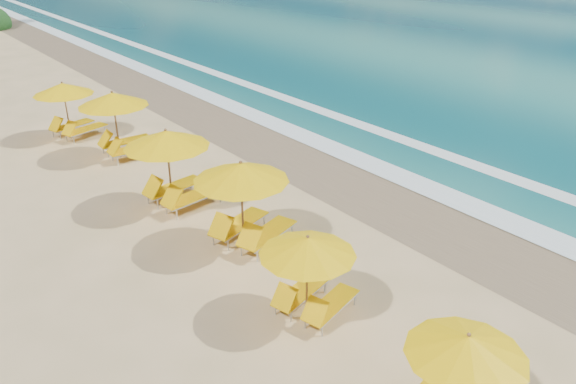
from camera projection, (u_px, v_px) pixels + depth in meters
The scene contains 9 objects.
ground at pixel (288, 228), 16.52m from camera, with size 160.00×160.00×0.00m, color tan.
wet_sand at pixel (381, 193), 18.74m from camera, with size 4.00×160.00×0.01m, color #877050.
surf_foam at pixel (433, 172), 20.24m from camera, with size 4.00×160.00×0.01m.
station_1 at pixel (469, 373), 9.52m from camera, with size 2.60×2.51×2.10m.
station_2 at pixel (311, 269), 12.34m from camera, with size 2.71×2.63×2.18m.
station_3 at pixel (247, 197), 15.08m from camera, with size 3.31×3.23×2.61m.
station_4 at pixel (174, 163), 17.25m from camera, with size 3.10×2.94×2.66m.
station_5 at pixel (121, 120), 21.14m from camera, with size 2.88×2.67×2.64m.
station_6 at pixel (70, 106), 23.16m from camera, with size 3.06×2.97×2.44m.
Camera 1 is at (-8.92, -11.37, 8.07)m, focal length 34.75 mm.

